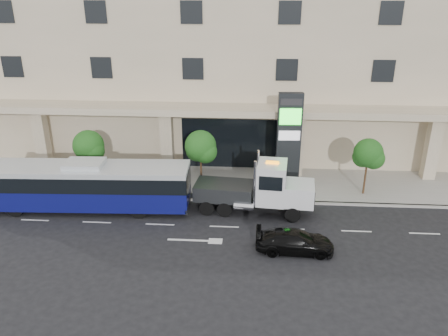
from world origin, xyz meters
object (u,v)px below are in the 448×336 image
object	(u,v)px
city_bus	(87,185)
black_sedan	(295,241)
signage_pylon	(289,140)
tow_truck	(259,190)

from	to	relation	value
city_bus	black_sedan	xyz separation A→B (m)	(13.14, -4.20, -1.09)
black_sedan	signage_pylon	bearing A→B (deg)	0.35
black_sedan	city_bus	bearing A→B (deg)	73.30
tow_truck	signage_pylon	xyz separation A→B (m)	(2.05, 4.25, 2.00)
city_bus	black_sedan	distance (m)	13.84
black_sedan	signage_pylon	distance (m)	9.21
signage_pylon	tow_truck	bearing A→B (deg)	-118.51
city_bus	tow_truck	bearing A→B (deg)	-0.96
signage_pylon	black_sedan	bearing A→B (deg)	-93.40
tow_truck	black_sedan	distance (m)	4.97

